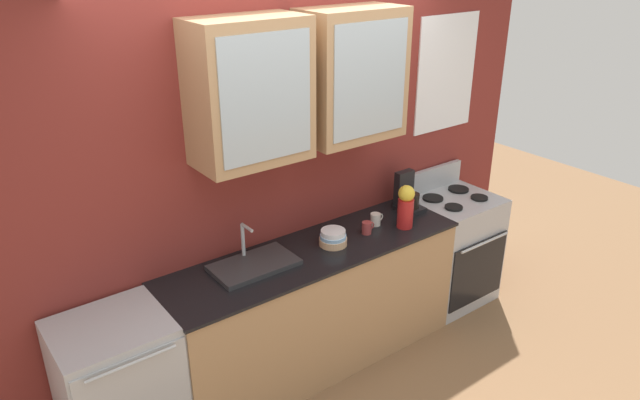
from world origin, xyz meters
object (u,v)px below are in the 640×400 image
at_px(cup_near_sink, 376,219).
at_px(dishwasher, 121,391).
at_px(vase, 406,206).
at_px(sink_faucet, 254,264).
at_px(cup_near_bowls, 367,228).
at_px(stove_range, 451,248).
at_px(bowl_stack, 333,238).
at_px(coffee_maker, 407,196).

distance_m(cup_near_sink, dishwasher, 1.98).
relative_size(vase, cup_near_sink, 2.92).
height_order(sink_faucet, cup_near_bowls, sink_faucet).
xyz_separation_m(vase, cup_near_sink, (-0.14, 0.15, -0.12)).
relative_size(stove_range, bowl_stack, 5.73).
height_order(sink_faucet, bowl_stack, sink_faucet).
bearing_deg(dishwasher, vase, -2.82).
relative_size(stove_range, cup_near_bowls, 10.56).
bearing_deg(vase, coffee_maker, 42.84).
relative_size(stove_range, coffee_maker, 3.69).
bearing_deg(stove_range, vase, -170.90).
relative_size(cup_near_bowls, dishwasher, 0.11).
bearing_deg(vase, bowl_stack, 170.29).
relative_size(bowl_stack, vase, 0.59).
bearing_deg(sink_faucet, dishwasher, -176.23).
relative_size(stove_range, dishwasher, 1.20).
bearing_deg(cup_near_sink, stove_range, -2.96).
distance_m(sink_faucet, cup_near_sink, 1.00).
bearing_deg(bowl_stack, vase, -9.71).
bearing_deg(sink_faucet, stove_range, -1.79).
bearing_deg(coffee_maker, bowl_stack, -171.87).
bearing_deg(cup_near_bowls, bowl_stack, 177.52).
bearing_deg(cup_near_bowls, vase, -16.87).
bearing_deg(coffee_maker, vase, -137.16).
xyz_separation_m(cup_near_sink, dishwasher, (-1.92, -0.05, -0.49)).
height_order(bowl_stack, coffee_maker, coffee_maker).
relative_size(vase, dishwasher, 0.35).
bearing_deg(cup_near_sink, coffee_maker, 9.60).
distance_m(bowl_stack, coffee_maker, 0.80).
xyz_separation_m(bowl_stack, cup_near_bowls, (0.29, -0.01, -0.01)).
xyz_separation_m(bowl_stack, dishwasher, (-1.49, 0.00, -0.50)).
height_order(bowl_stack, cup_near_bowls, bowl_stack).
bearing_deg(bowl_stack, cup_near_bowls, -2.48).
xyz_separation_m(stove_range, cup_near_bowls, (-0.94, -0.02, 0.48)).
xyz_separation_m(stove_range, cup_near_sink, (-0.80, 0.04, 0.48)).
distance_m(stove_range, sink_faucet, 1.86).
bearing_deg(coffee_maker, cup_near_sink, -170.40).
relative_size(vase, cup_near_bowls, 3.10).
distance_m(sink_faucet, dishwasher, 1.04).
bearing_deg(sink_faucet, bowl_stack, -6.54).
height_order(vase, cup_near_bowls, vase).
distance_m(vase, cup_near_sink, 0.24).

